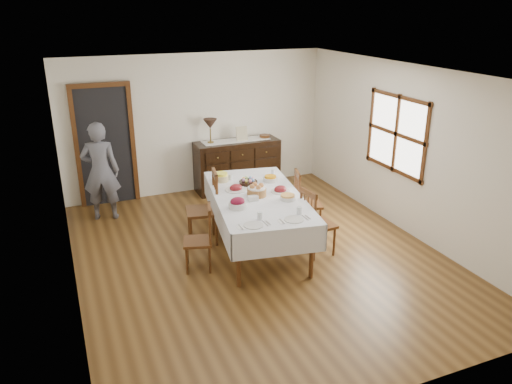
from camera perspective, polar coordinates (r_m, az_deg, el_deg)
name	(u,v)px	position (r m, az deg, el deg)	size (l,w,h in m)	color
ground	(259,255)	(7.29, 0.30, -7.26)	(6.00, 6.00, 0.00)	brown
room_shell	(238,140)	(7.00, -2.12, 6.00)	(5.02, 6.02, 2.65)	silver
dining_table	(257,201)	(7.23, 0.16, -1.05)	(1.61, 2.60, 0.84)	white
chair_left_near	(201,238)	(6.80, -6.28, -5.20)	(0.47, 0.47, 0.91)	#502C13
chair_left_far	(206,207)	(7.52, -5.77, -1.70)	(0.55, 0.55, 1.12)	#502C13
chair_right_near	(315,222)	(7.16, 6.80, -3.38)	(0.45, 0.45, 1.01)	#502C13
chair_right_far	(305,201)	(7.93, 5.63, -1.01)	(0.51, 0.51, 0.98)	#502C13
sideboard	(237,165)	(9.67, -2.17, 3.08)	(1.62, 0.58, 0.97)	black
person	(100,168)	(8.59, -17.37, 2.62)	(0.56, 0.36, 1.78)	slate
bread_basket	(257,191)	(7.14, 0.07, 0.14)	(0.28, 0.28, 0.19)	#936131
egg_basket	(248,182)	(7.62, -0.89, 1.17)	(0.28, 0.28, 0.10)	black
ham_platter_a	(236,188)	(7.38, -2.31, 0.42)	(0.33, 0.33, 0.11)	silver
ham_platter_b	(280,190)	(7.32, 2.80, 0.25)	(0.28, 0.28, 0.11)	silver
beet_bowl	(238,203)	(6.73, -2.12, -1.32)	(0.24, 0.24, 0.15)	silver
carrot_bowl	(270,179)	(7.74, 1.65, 1.52)	(0.23, 0.23, 0.09)	silver
pineapple_bowl	(221,177)	(7.76, -4.00, 1.70)	(0.23, 0.23, 0.14)	#D0BF83
casserole_dish	(288,197)	(7.02, 3.64, -0.60)	(0.21, 0.21, 0.08)	silver
butter_dish	(253,198)	(6.98, -0.35, -0.71)	(0.15, 0.11, 0.07)	silver
setting_left	(255,222)	(6.27, -0.08, -3.45)	(0.44, 0.31, 0.10)	silver
setting_right	(295,216)	(6.45, 4.52, -2.80)	(0.44, 0.31, 0.10)	silver
glass_far_a	(231,177)	(7.81, -2.92, 1.71)	(0.06, 0.06, 0.09)	silver
glass_far_b	(273,172)	(8.02, 1.96, 2.28)	(0.06, 0.06, 0.10)	silver
runner	(236,140)	(9.57, -2.31, 5.93)	(1.30, 0.35, 0.01)	white
table_lamp	(210,124)	(9.33, -5.27, 7.69)	(0.26, 0.26, 0.46)	olive
picture_frame	(242,134)	(9.51, -1.63, 6.68)	(0.22, 0.08, 0.28)	#BCB28D
deco_bowl	(265,136)	(9.76, 0.98, 6.39)	(0.20, 0.20, 0.06)	#502C13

